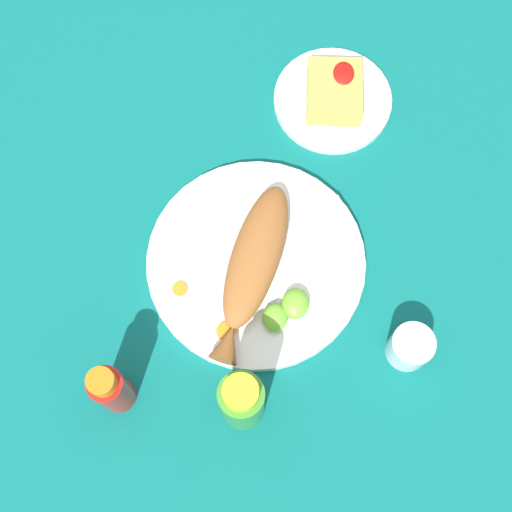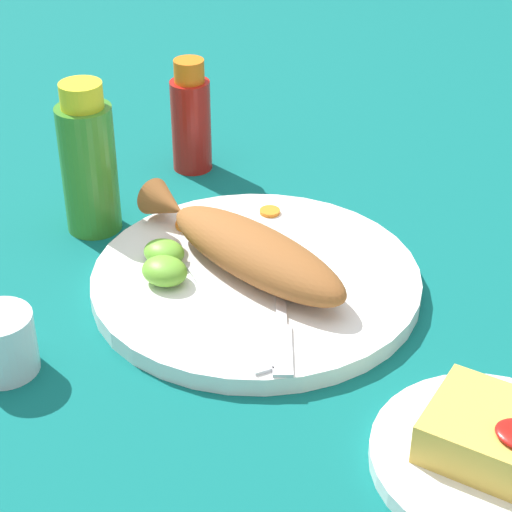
{
  "view_description": "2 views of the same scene",
  "coord_description": "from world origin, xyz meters",
  "px_view_note": "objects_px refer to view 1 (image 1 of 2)",
  "views": [
    {
      "loc": [
        -0.33,
        -0.01,
        1.02
      ],
      "look_at": [
        0.0,
        0.0,
        0.04
      ],
      "focal_mm": 50.0,
      "sensor_mm": 36.0,
      "label": 1
    },
    {
      "loc": [
        0.39,
        -0.65,
        0.52
      ],
      "look_at": [
        0.0,
        0.0,
        0.04
      ],
      "focal_mm": 65.0,
      "sensor_mm": 36.0,
      "label": 2
    }
  ],
  "objects_px": {
    "hot_sauce_bottle_green": "(242,401)",
    "salt_cup": "(410,348)",
    "fork_far": "(312,248)",
    "side_plate_fries": "(333,100)",
    "main_plate": "(256,262)",
    "hot_sauce_bottle_red": "(111,389)",
    "fork_near": "(295,223)",
    "fried_fish": "(253,264)"
  },
  "relations": [
    {
      "from": "main_plate",
      "to": "fork_near",
      "type": "bearing_deg",
      "value": -42.83
    },
    {
      "from": "fried_fish",
      "to": "fork_near",
      "type": "xyz_separation_m",
      "value": [
        0.07,
        -0.06,
        -0.02
      ]
    },
    {
      "from": "fork_far",
      "to": "side_plate_fries",
      "type": "bearing_deg",
      "value": 28.16
    },
    {
      "from": "hot_sauce_bottle_green",
      "to": "main_plate",
      "type": "bearing_deg",
      "value": -3.01
    },
    {
      "from": "salt_cup",
      "to": "side_plate_fries",
      "type": "xyz_separation_m",
      "value": [
        0.41,
        0.11,
        -0.02
      ]
    },
    {
      "from": "hot_sauce_bottle_red",
      "to": "side_plate_fries",
      "type": "height_order",
      "value": "hot_sauce_bottle_red"
    },
    {
      "from": "fork_near",
      "to": "hot_sauce_bottle_green",
      "type": "height_order",
      "value": "hot_sauce_bottle_green"
    },
    {
      "from": "fork_near",
      "to": "hot_sauce_bottle_green",
      "type": "relative_size",
      "value": 0.99
    },
    {
      "from": "salt_cup",
      "to": "side_plate_fries",
      "type": "height_order",
      "value": "salt_cup"
    },
    {
      "from": "hot_sauce_bottle_red",
      "to": "side_plate_fries",
      "type": "xyz_separation_m",
      "value": [
        0.48,
        -0.3,
        -0.06
      ]
    },
    {
      "from": "main_plate",
      "to": "fork_far",
      "type": "height_order",
      "value": "fork_far"
    },
    {
      "from": "fork_far",
      "to": "hot_sauce_bottle_red",
      "type": "distance_m",
      "value": 0.35
    },
    {
      "from": "main_plate",
      "to": "hot_sauce_bottle_red",
      "type": "distance_m",
      "value": 0.28
    },
    {
      "from": "fork_near",
      "to": "hot_sauce_bottle_red",
      "type": "height_order",
      "value": "hot_sauce_bottle_red"
    },
    {
      "from": "fork_far",
      "to": "hot_sauce_bottle_green",
      "type": "distance_m",
      "value": 0.26
    },
    {
      "from": "side_plate_fries",
      "to": "fried_fish",
      "type": "bearing_deg",
      "value": 158.19
    },
    {
      "from": "main_plate",
      "to": "fried_fish",
      "type": "relative_size",
      "value": 1.17
    },
    {
      "from": "hot_sauce_bottle_green",
      "to": "salt_cup",
      "type": "height_order",
      "value": "hot_sauce_bottle_green"
    },
    {
      "from": "hot_sauce_bottle_green",
      "to": "side_plate_fries",
      "type": "bearing_deg",
      "value": -14.25
    },
    {
      "from": "fork_near",
      "to": "fork_far",
      "type": "distance_m",
      "value": 0.05
    },
    {
      "from": "hot_sauce_bottle_green",
      "to": "salt_cup",
      "type": "distance_m",
      "value": 0.25
    },
    {
      "from": "main_plate",
      "to": "hot_sauce_bottle_red",
      "type": "height_order",
      "value": "hot_sauce_bottle_red"
    },
    {
      "from": "hot_sauce_bottle_red",
      "to": "hot_sauce_bottle_green",
      "type": "bearing_deg",
      "value": -93.69
    },
    {
      "from": "fried_fish",
      "to": "hot_sauce_bottle_red",
      "type": "relative_size",
      "value": 2.01
    },
    {
      "from": "fork_near",
      "to": "hot_sauce_bottle_red",
      "type": "distance_m",
      "value": 0.36
    },
    {
      "from": "fork_far",
      "to": "salt_cup",
      "type": "distance_m",
      "value": 0.2
    },
    {
      "from": "fried_fish",
      "to": "side_plate_fries",
      "type": "relative_size",
      "value": 1.47
    },
    {
      "from": "main_plate",
      "to": "fork_near",
      "type": "relative_size",
      "value": 1.96
    },
    {
      "from": "salt_cup",
      "to": "hot_sauce_bottle_red",
      "type": "bearing_deg",
      "value": 100.83
    },
    {
      "from": "fried_fish",
      "to": "hot_sauce_bottle_green",
      "type": "distance_m",
      "value": 0.2
    },
    {
      "from": "fork_far",
      "to": "hot_sauce_bottle_green",
      "type": "relative_size",
      "value": 0.94
    },
    {
      "from": "fork_near",
      "to": "hot_sauce_bottle_green",
      "type": "xyz_separation_m",
      "value": [
        -0.27,
        0.07,
        0.06
      ]
    },
    {
      "from": "fried_fish",
      "to": "fork_near",
      "type": "distance_m",
      "value": 0.1
    },
    {
      "from": "fried_fish",
      "to": "side_plate_fries",
      "type": "bearing_deg",
      "value": -6.9
    },
    {
      "from": "fork_far",
      "to": "side_plate_fries",
      "type": "distance_m",
      "value": 0.26
    },
    {
      "from": "hot_sauce_bottle_green",
      "to": "side_plate_fries",
      "type": "height_order",
      "value": "hot_sauce_bottle_green"
    },
    {
      "from": "hot_sauce_bottle_green",
      "to": "hot_sauce_bottle_red",
      "type": "bearing_deg",
      "value": 86.31
    },
    {
      "from": "main_plate",
      "to": "hot_sauce_bottle_green",
      "type": "xyz_separation_m",
      "value": [
        -0.21,
        0.01,
        0.07
      ]
    },
    {
      "from": "fried_fish",
      "to": "hot_sauce_bottle_red",
      "type": "bearing_deg",
      "value": 150.94
    },
    {
      "from": "hot_sauce_bottle_red",
      "to": "salt_cup",
      "type": "xyz_separation_m",
      "value": [
        0.08,
        -0.41,
        -0.04
      ]
    },
    {
      "from": "hot_sauce_bottle_red",
      "to": "hot_sauce_bottle_green",
      "type": "xyz_separation_m",
      "value": [
        -0.01,
        -0.17,
        0.01
      ]
    },
    {
      "from": "fork_near",
      "to": "hot_sauce_bottle_red",
      "type": "bearing_deg",
      "value": -163.22
    }
  ]
}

